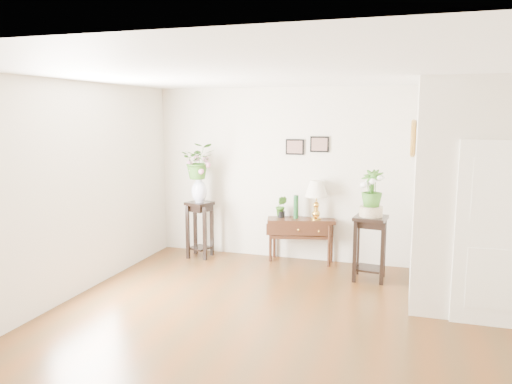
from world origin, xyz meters
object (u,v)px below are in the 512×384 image
at_px(plant_stand_b, 370,248).
at_px(plant_stand_a, 200,230).
at_px(console_table, 301,240).
at_px(table_lamp, 316,198).

bearing_deg(plant_stand_b, plant_stand_a, 173.17).
relative_size(console_table, plant_stand_b, 1.15).
height_order(console_table, plant_stand_a, plant_stand_a).
bearing_deg(table_lamp, plant_stand_a, -173.30).
xyz_separation_m(console_table, plant_stand_a, (-1.67, -0.22, 0.11)).
bearing_deg(plant_stand_b, console_table, 153.62).
bearing_deg(console_table, plant_stand_b, -40.23).
height_order(console_table, plant_stand_b, plant_stand_b).
bearing_deg(plant_stand_a, plant_stand_b, -6.83).
distance_m(console_table, plant_stand_a, 1.69).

